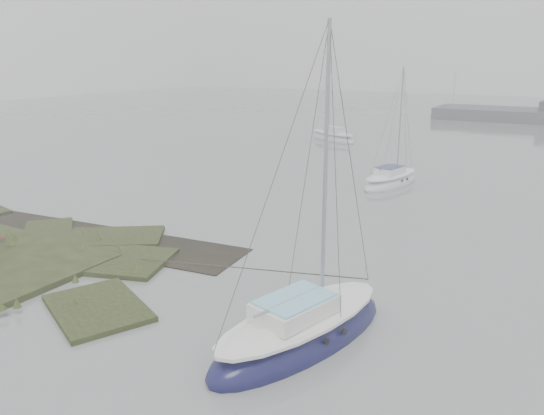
{
  "coord_description": "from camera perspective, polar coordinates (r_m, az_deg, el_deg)",
  "views": [
    {
      "loc": [
        12.61,
        -10.62,
        7.5
      ],
      "look_at": [
        2.48,
        6.78,
        1.8
      ],
      "focal_mm": 35.0,
      "sensor_mm": 36.0,
      "label": 1
    }
  ],
  "objects": [
    {
      "name": "sailboat_far_c",
      "position": [
        72.48,
        19.09,
        9.18
      ],
      "size": [
        4.61,
        3.68,
        6.38
      ],
      "rotation": [
        0.0,
        0.0,
        1.0
      ],
      "color": "#B3B8BD",
      "rests_on": "ground"
    },
    {
      "name": "sailboat_main",
      "position": [
        14.86,
        3.15,
        -13.28
      ],
      "size": [
        3.74,
        6.78,
        9.11
      ],
      "rotation": [
        0.0,
        0.0,
        -0.27
      ],
      "color": "#11113A",
      "rests_on": "ground"
    },
    {
      "name": "sailboat_far_a",
      "position": [
        50.58,
        6.59,
        7.48
      ],
      "size": [
        6.14,
        4.65,
        8.41
      ],
      "rotation": [
        0.0,
        0.0,
        1.05
      ],
      "color": "#B3B8BE",
      "rests_on": "ground"
    },
    {
      "name": "ground",
      "position": [
        43.19,
        12.8,
        5.42
      ],
      "size": [
        160.0,
        160.0,
        0.0
      ],
      "primitive_type": "plane",
      "color": "slate",
      "rests_on": "ground"
    },
    {
      "name": "sailboat_white",
      "position": [
        33.22,
        12.65,
        2.79
      ],
      "size": [
        2.85,
        5.62,
        7.57
      ],
      "rotation": [
        0.0,
        0.0,
        -0.21
      ],
      "color": "silver",
      "rests_on": "ground"
    }
  ]
}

